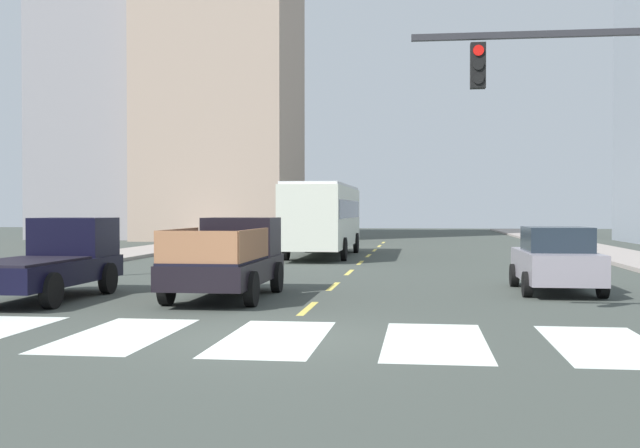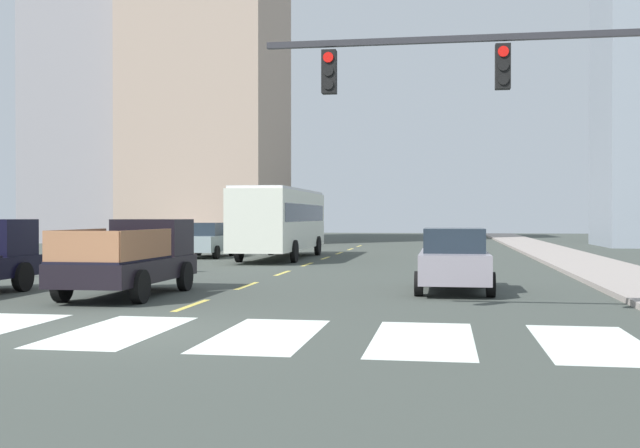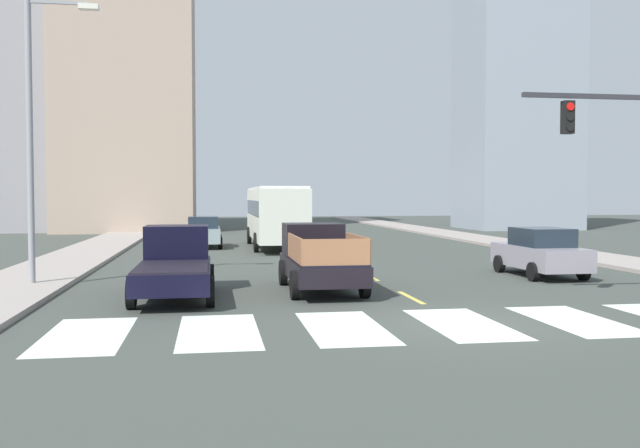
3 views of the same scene
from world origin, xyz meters
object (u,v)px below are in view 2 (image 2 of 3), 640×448
at_px(sedan_far, 207,240).
at_px(sedan_near_right, 454,260).
at_px(traffic_signal_gantry, 562,101).
at_px(pickup_stakebed, 135,259).
at_px(city_bus, 281,218).

distance_m(sedan_far, sedan_near_right, 19.59).
bearing_deg(traffic_signal_gantry, sedan_far, 122.32).
bearing_deg(traffic_signal_gantry, sedan_near_right, 106.84).
xyz_separation_m(pickup_stakebed, traffic_signal_gantry, (10.15, -4.20, 3.24)).
distance_m(pickup_stakebed, city_bus, 16.99).
bearing_deg(traffic_signal_gantry, city_bus, 115.09).
bearing_deg(city_bus, pickup_stakebed, -91.00).
height_order(pickup_stakebed, city_bus, city_bus).
bearing_deg(city_bus, sedan_near_right, -61.90).
xyz_separation_m(city_bus, traffic_signal_gantry, (9.91, -21.16, 2.22)).
height_order(pickup_stakebed, traffic_signal_gantry, traffic_signal_gantry).
bearing_deg(sedan_near_right, traffic_signal_gantry, -73.07).
distance_m(city_bus, traffic_signal_gantry, 23.47).
bearing_deg(traffic_signal_gantry, pickup_stakebed, 157.52).
bearing_deg(sedan_far, pickup_stakebed, -80.70).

